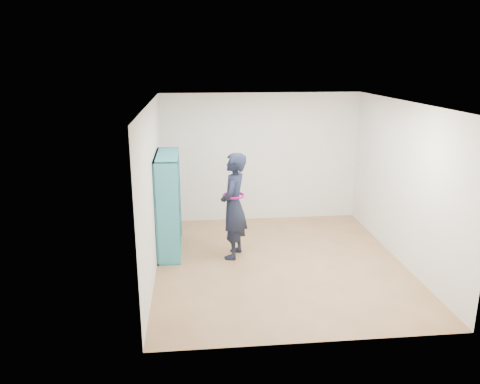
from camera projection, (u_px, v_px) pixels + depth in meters
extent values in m
plane|color=olive|center=(279.00, 263.00, 7.69)|extent=(4.50, 4.50, 0.00)
plane|color=white|center=(283.00, 103.00, 6.98)|extent=(4.50, 4.50, 0.00)
cube|color=silver|center=(152.00, 190.00, 7.14)|extent=(0.02, 4.50, 2.60)
cube|color=silver|center=(403.00, 184.00, 7.53)|extent=(0.02, 4.50, 2.60)
cube|color=silver|center=(261.00, 158.00, 9.49)|extent=(4.00, 0.02, 2.60)
cube|color=silver|center=(319.00, 240.00, 5.18)|extent=(4.00, 0.02, 2.60)
cube|color=teal|center=(167.00, 215.00, 7.38)|extent=(0.38, 0.03, 1.72)
cube|color=teal|center=(170.00, 193.00, 8.58)|extent=(0.38, 0.03, 1.72)
cube|color=teal|center=(171.00, 249.00, 8.21)|extent=(0.38, 1.29, 0.03)
cube|color=teal|center=(167.00, 155.00, 7.75)|extent=(0.38, 1.29, 0.03)
cube|color=teal|center=(158.00, 204.00, 7.96)|extent=(0.03, 1.29, 1.72)
cube|color=teal|center=(168.00, 207.00, 7.78)|extent=(0.35, 0.03, 1.66)
cube|color=teal|center=(169.00, 200.00, 8.18)|extent=(0.35, 0.03, 1.66)
cube|color=teal|center=(170.00, 226.00, 8.10)|extent=(0.35, 1.23, 0.03)
cube|color=teal|center=(169.00, 203.00, 7.98)|extent=(0.35, 1.23, 0.03)
cube|color=teal|center=(168.00, 180.00, 7.87)|extent=(0.35, 1.23, 0.03)
cube|color=beige|center=(171.00, 256.00, 7.80)|extent=(0.24, 0.15, 0.06)
cube|color=black|center=(170.00, 228.00, 7.61)|extent=(0.19, 0.17, 0.24)
cube|color=maroon|center=(169.00, 203.00, 7.49)|extent=(0.19, 0.17, 0.28)
cube|color=silver|center=(168.00, 184.00, 7.46)|extent=(0.24, 0.15, 0.06)
cube|color=navy|center=(172.00, 242.00, 8.11)|extent=(0.19, 0.17, 0.27)
cube|color=brown|center=(171.00, 220.00, 8.00)|extent=(0.19, 0.17, 0.26)
cube|color=#BFB28C|center=(170.00, 200.00, 7.96)|extent=(0.24, 0.15, 0.09)
cube|color=#26594C|center=(169.00, 172.00, 7.76)|extent=(0.19, 0.17, 0.29)
cube|color=beige|center=(173.00, 233.00, 8.50)|extent=(0.19, 0.17, 0.29)
cube|color=black|center=(172.00, 216.00, 8.47)|extent=(0.24, 0.15, 0.09)
cube|color=maroon|center=(171.00, 188.00, 8.27)|extent=(0.19, 0.17, 0.32)
cube|color=silver|center=(170.00, 168.00, 8.17)|extent=(0.19, 0.17, 0.23)
imported|color=black|center=(234.00, 206.00, 7.72)|extent=(0.62, 0.76, 1.79)
torus|color=#A00C70|center=(234.00, 196.00, 7.67)|extent=(0.47, 0.47, 0.04)
cube|color=silver|center=(226.00, 197.00, 7.79)|extent=(0.02, 0.10, 0.13)
cube|color=black|center=(226.00, 197.00, 7.79)|extent=(0.02, 0.10, 0.13)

